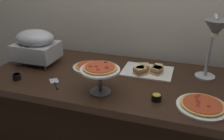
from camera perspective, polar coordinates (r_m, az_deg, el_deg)
The scene contains 11 objects.
back_wall at distance 2.07m, azimuth 5.89°, elevation 15.25°, with size 4.40×0.04×2.40m, color beige.
buffet_table at distance 1.93m, azimuth 1.49°, elevation -11.77°, with size 1.90×0.84×0.76m.
chafing_dish at distance 2.02m, azimuth -17.55°, elevation 5.73°, with size 0.33×0.26×0.28m.
heat_lamp at distance 1.62m, azimuth 23.02°, elevation 7.68°, with size 0.15×0.31×0.46m.
pizza_plate_front at distance 1.89m, azimuth -5.59°, elevation 0.84°, with size 0.24×0.24×0.03m.
pizza_plate_center at distance 1.48m, azimuth 20.54°, elevation -7.88°, with size 0.29×0.29×0.03m.
pizza_plate_raised_stand at distance 1.48m, azimuth -2.84°, elevation -0.36°, with size 0.25×0.25×0.18m.
sandwich_platter at distance 1.81m, azimuth 8.63°, elevation -0.06°, with size 0.37×0.27×0.06m.
sauce_cup_near at distance 1.82m, azimuth -21.61°, elevation -1.45°, with size 0.06×0.06×0.04m.
sauce_cup_far at distance 1.47m, azimuth 10.46°, elevation -6.35°, with size 0.06×0.06×0.04m.
serving_spatula at distance 1.69m, azimuth -13.32°, elevation -3.07°, with size 0.14×0.15×0.01m.
Camera 1 is at (0.44, -1.50, 1.52)m, focal length 38.66 mm.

